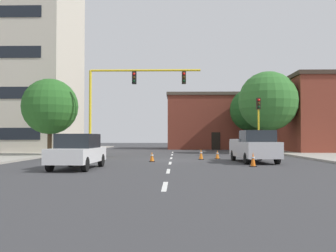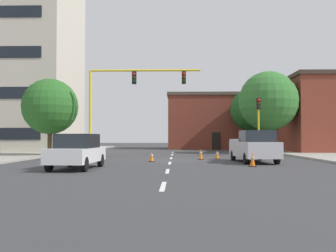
# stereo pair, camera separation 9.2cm
# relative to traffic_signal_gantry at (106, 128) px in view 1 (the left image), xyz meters

# --- Properties ---
(ground_plane) EXTENTS (160.00, 160.00, 0.00)m
(ground_plane) POSITION_rel_traffic_signal_gantry_xyz_m (5.07, -3.18, -2.27)
(ground_plane) COLOR #38383A
(sidewalk_left) EXTENTS (6.00, 56.00, 0.14)m
(sidewalk_left) POSITION_rel_traffic_signal_gantry_xyz_m (-7.73, 4.82, -2.20)
(sidewalk_left) COLOR #9E998E
(sidewalk_left) RESTS_ON ground_plane
(sidewalk_right) EXTENTS (6.00, 56.00, 0.14)m
(sidewalk_right) POSITION_rel_traffic_signal_gantry_xyz_m (17.87, 4.82, -2.20)
(sidewalk_right) COLOR #9E998E
(sidewalk_right) RESTS_ON ground_plane
(lane_stripe_seg_0) EXTENTS (0.16, 2.40, 0.01)m
(lane_stripe_seg_0) POSITION_rel_traffic_signal_gantry_xyz_m (5.07, -17.18, -2.26)
(lane_stripe_seg_0) COLOR silver
(lane_stripe_seg_0) RESTS_ON ground_plane
(lane_stripe_seg_1) EXTENTS (0.16, 2.40, 0.01)m
(lane_stripe_seg_1) POSITION_rel_traffic_signal_gantry_xyz_m (5.07, -11.68, -2.26)
(lane_stripe_seg_1) COLOR silver
(lane_stripe_seg_1) RESTS_ON ground_plane
(lane_stripe_seg_2) EXTENTS (0.16, 2.40, 0.01)m
(lane_stripe_seg_2) POSITION_rel_traffic_signal_gantry_xyz_m (5.07, -6.18, -2.26)
(lane_stripe_seg_2) COLOR silver
(lane_stripe_seg_2) RESTS_ON ground_plane
(lane_stripe_seg_3) EXTENTS (0.16, 2.40, 0.01)m
(lane_stripe_seg_3) POSITION_rel_traffic_signal_gantry_xyz_m (5.07, -0.68, -2.26)
(lane_stripe_seg_3) COLOR silver
(lane_stripe_seg_3) RESTS_ON ground_plane
(lane_stripe_seg_4) EXTENTS (0.16, 2.40, 0.01)m
(lane_stripe_seg_4) POSITION_rel_traffic_signal_gantry_xyz_m (5.07, 4.82, -2.26)
(lane_stripe_seg_4) COLOR silver
(lane_stripe_seg_4) RESTS_ON ground_plane
(lane_stripe_seg_5) EXTENTS (0.16, 2.40, 0.01)m
(lane_stripe_seg_5) POSITION_rel_traffic_signal_gantry_xyz_m (5.07, 10.32, -2.26)
(lane_stripe_seg_5) COLOR silver
(lane_stripe_seg_5) RESTS_ON ground_plane
(building_brick_center) EXTENTS (12.50, 8.49, 7.36)m
(building_brick_center) POSITION_rel_traffic_signal_gantry_xyz_m (10.46, 23.25, 1.43)
(building_brick_center) COLOR brown
(building_brick_center) RESTS_ON ground_plane
(traffic_signal_gantry) EXTENTS (9.45, 1.20, 6.83)m
(traffic_signal_gantry) POSITION_rel_traffic_signal_gantry_xyz_m (0.00, 0.00, 0.00)
(traffic_signal_gantry) COLOR yellow
(traffic_signal_gantry) RESTS_ON ground_plane
(traffic_light_pole_right) EXTENTS (0.32, 0.47, 4.80)m
(traffic_light_pole_right) POSITION_rel_traffic_signal_gantry_xyz_m (12.18, 1.97, 1.26)
(traffic_light_pole_right) COLOR yellow
(traffic_light_pole_right) RESTS_ON ground_plane
(tree_right_far) EXTENTS (5.22, 5.22, 7.49)m
(tree_right_far) POSITION_rel_traffic_signal_gantry_xyz_m (14.56, 17.08, 2.61)
(tree_right_far) COLOR brown
(tree_right_far) RESTS_ON ground_plane
(tree_right_mid) EXTENTS (5.72, 5.72, 7.91)m
(tree_right_mid) POSITION_rel_traffic_signal_gantry_xyz_m (14.31, 7.48, 2.78)
(tree_right_mid) COLOR brown
(tree_right_mid) RESTS_ON ground_plane
(tree_left_near) EXTENTS (4.49, 4.49, 6.30)m
(tree_left_near) POSITION_rel_traffic_signal_gantry_xyz_m (-4.76, 1.17, 1.78)
(tree_left_near) COLOR #4C3823
(tree_left_near) RESTS_ON ground_plane
(pickup_truck_silver) EXTENTS (2.32, 5.51, 1.99)m
(pickup_truck_silver) POSITION_rel_traffic_signal_gantry_xyz_m (10.31, -5.32, -1.29)
(pickup_truck_silver) COLOR #BCBCC1
(pickup_truck_silver) RESTS_ON ground_plane
(sedan_white_near_left) EXTENTS (2.04, 4.57, 1.74)m
(sedan_white_near_left) POSITION_rel_traffic_signal_gantry_xyz_m (0.54, -10.52, -1.38)
(sedan_white_near_left) COLOR white
(sedan_white_near_left) RESTS_ON ground_plane
(traffic_cone_roadside_a) EXTENTS (0.36, 0.36, 0.63)m
(traffic_cone_roadside_a) POSITION_rel_traffic_signal_gantry_xyz_m (8.41, -1.68, -1.96)
(traffic_cone_roadside_a) COLOR black
(traffic_cone_roadside_a) RESTS_ON ground_plane
(traffic_cone_roadside_b) EXTENTS (0.36, 0.36, 0.77)m
(traffic_cone_roadside_b) POSITION_rel_traffic_signal_gantry_xyz_m (9.54, -8.92, -1.89)
(traffic_cone_roadside_b) COLOR black
(traffic_cone_roadside_b) RESTS_ON ground_plane
(traffic_cone_roadside_c) EXTENTS (0.36, 0.36, 0.65)m
(traffic_cone_roadside_c) POSITION_rel_traffic_signal_gantry_xyz_m (3.88, -4.85, -1.95)
(traffic_cone_roadside_c) COLOR black
(traffic_cone_roadside_c) RESTS_ON ground_plane
(traffic_cone_roadside_d) EXTENTS (0.36, 0.36, 0.76)m
(traffic_cone_roadside_d) POSITION_rel_traffic_signal_gantry_xyz_m (7.19, -2.45, -1.89)
(traffic_cone_roadside_d) COLOR black
(traffic_cone_roadside_d) RESTS_ON ground_plane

